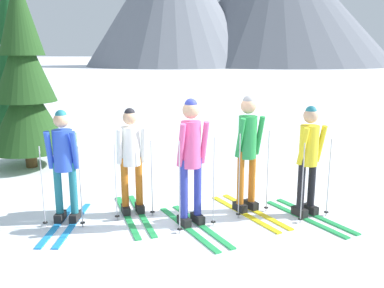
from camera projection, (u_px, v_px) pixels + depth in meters
The scene contains 8 objects.
ground_plane at pixel (178, 217), 6.34m from camera, with size 400.00×400.00×0.00m, color white.
skier_in_blue at pixel (64, 160), 5.99m from camera, with size 0.61×1.62×1.67m.
skier_in_white at pixel (131, 156), 6.30m from camera, with size 1.01×1.73×1.65m.
skier_in_pink at pixel (191, 157), 5.84m from camera, with size 1.20×1.59×1.84m.
skier_in_green at pixel (248, 148), 6.38m from camera, with size 1.22×1.55×1.82m.
skier_in_yellow at pixel (309, 157), 6.21m from camera, with size 1.20×1.50×1.69m.
pine_tree_near at pixel (25, 82), 8.72m from camera, with size 1.67×1.67×4.03m.
pine_tree_far at pixel (15, 69), 10.66m from camera, with size 1.84×1.84×4.45m.
Camera 1 is at (0.78, -5.90, 2.46)m, focal length 39.10 mm.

